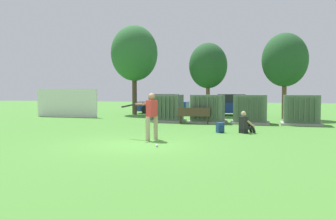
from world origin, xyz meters
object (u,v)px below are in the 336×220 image
(backpack, at_px, (220,128))
(transformer_mid_east, at_px, (250,110))
(sports_ball, at_px, (157,146))
(parked_car_leftmost, at_px, (164,104))
(transformer_mid_west, at_px, (208,109))
(seated_spectator, at_px, (245,124))
(transformer_east, at_px, (301,110))
(batter, at_px, (151,114))
(transformer_west, at_px, (166,108))
(parked_car_left_of_center, at_px, (230,105))
(park_bench, at_px, (194,114))

(backpack, bearing_deg, transformer_mid_east, 77.91)
(sports_ball, xyz_separation_m, parked_car_leftmost, (-4.98, 16.72, 0.71))
(transformer_mid_west, distance_m, sports_ball, 9.14)
(seated_spectator, height_order, backpack, seated_spectator)
(transformer_mid_east, bearing_deg, seated_spectator, -89.78)
(seated_spectator, bearing_deg, transformer_east, 60.61)
(transformer_mid_west, xyz_separation_m, batter, (-0.80, -7.69, 0.19))
(transformer_mid_west, distance_m, backpack, 4.88)
(transformer_west, bearing_deg, batter, -77.38)
(transformer_east, relative_size, parked_car_leftmost, 0.49)
(batter, height_order, parked_car_leftmost, batter)
(sports_ball, height_order, backpack, backpack)
(transformer_mid_west, distance_m, batter, 7.73)
(transformer_mid_east, bearing_deg, parked_car_left_of_center, 105.01)
(parked_car_left_of_center, bearing_deg, parked_car_leftmost, 175.73)
(parked_car_left_of_center, bearing_deg, transformer_west, -113.36)
(transformer_west, relative_size, sports_ball, 23.33)
(seated_spectator, bearing_deg, parked_car_left_of_center, 99.21)
(park_bench, bearing_deg, parked_car_left_of_center, 82.03)
(transformer_mid_west, relative_size, seated_spectator, 2.18)
(transformer_east, bearing_deg, parked_car_leftmost, 143.98)
(transformer_west, bearing_deg, parked_car_leftmost, 108.51)
(transformer_east, height_order, parked_car_leftmost, same)
(transformer_mid_west, height_order, batter, batter)
(transformer_west, distance_m, transformer_east, 7.62)
(transformer_mid_west, distance_m, transformer_east, 5.08)
(transformer_east, height_order, park_bench, transformer_east)
(parked_car_leftmost, xyz_separation_m, parked_car_left_of_center, (5.58, -0.42, 0.00))
(transformer_mid_east, xyz_separation_m, batter, (-3.20, -7.89, 0.19))
(transformer_west, bearing_deg, sports_ball, -75.02)
(park_bench, bearing_deg, sports_ball, -86.25)
(transformer_mid_east, height_order, transformer_east, same)
(park_bench, xyz_separation_m, sports_ball, (0.53, -8.15, -0.49))
(parked_car_leftmost, bearing_deg, transformer_east, -36.02)
(seated_spectator, bearing_deg, transformer_mid_west, 118.33)
(transformer_mid_west, bearing_deg, batter, -95.93)
(transformer_west, relative_size, parked_car_left_of_center, 0.49)
(batter, relative_size, seated_spectator, 1.81)
(backpack, height_order, parked_car_left_of_center, parked_car_left_of_center)
(sports_ball, bearing_deg, transformer_mid_east, 75.09)
(transformer_mid_east, relative_size, backpack, 4.77)
(transformer_east, relative_size, seated_spectator, 2.18)
(transformer_west, distance_m, batter, 7.97)
(backpack, xyz_separation_m, parked_car_leftmost, (-6.42, 12.25, 0.54))
(transformer_west, xyz_separation_m, batter, (1.74, -7.78, 0.19))
(sports_ball, distance_m, seated_spectator, 5.27)
(backpack, bearing_deg, transformer_east, 52.72)
(transformer_mid_east, distance_m, sports_ball, 9.67)
(sports_ball, height_order, parked_car_left_of_center, parked_car_left_of_center)
(transformer_east, bearing_deg, transformer_mid_east, -179.23)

